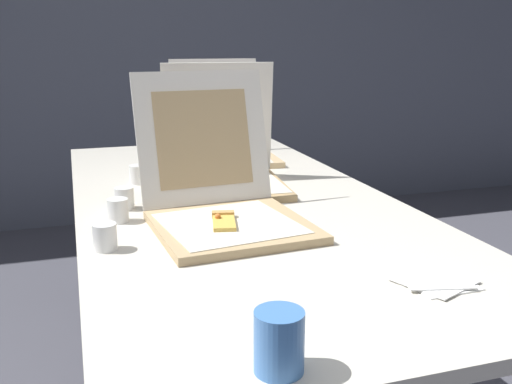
{
  "coord_description": "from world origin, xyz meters",
  "views": [
    {
      "loc": [
        -0.46,
        -1.1,
        1.23
      ],
      "look_at": [
        0.02,
        0.41,
        0.81
      ],
      "focal_mm": 40.83,
      "sensor_mm": 36.0,
      "label": 1
    }
  ],
  "objects": [
    {
      "name": "cup_white_far",
      "position": [
        -0.26,
        0.85,
        0.78
      ],
      "size": [
        0.06,
        0.06,
        0.06
      ],
      "primitive_type": "cylinder",
      "color": "white",
      "rests_on": "table"
    },
    {
      "name": "cup_printed_front",
      "position": [
        -0.2,
        -0.38,
        0.8
      ],
      "size": [
        0.08,
        0.08,
        0.1
      ],
      "primitive_type": "cylinder",
      "color": "#477FCC",
      "rests_on": "table"
    },
    {
      "name": "pizza_box_back",
      "position": [
        0.13,
        1.18,
        0.8
      ],
      "size": [
        0.41,
        0.49,
        0.39
      ],
      "rotation": [
        0.0,
        0.0,
        -0.06
      ],
      "color": "tan",
      "rests_on": "table"
    },
    {
      "name": "cup_white_mid",
      "position": [
        -0.33,
        0.56,
        0.78
      ],
      "size": [
        0.06,
        0.06,
        0.06
      ],
      "primitive_type": "cylinder",
      "color": "white",
      "rests_on": "table"
    },
    {
      "name": "cup_white_near_left",
      "position": [
        -0.41,
        0.22,
        0.78
      ],
      "size": [
        0.06,
        0.06,
        0.06
      ],
      "primitive_type": "cylinder",
      "color": "white",
      "rests_on": "table"
    },
    {
      "name": "pizza_box_front",
      "position": [
        -0.09,
        0.32,
        0.8
      ],
      "size": [
        0.42,
        0.51,
        0.39
      ],
      "rotation": [
        0.0,
        0.0,
        0.07
      ],
      "color": "tan",
      "rests_on": "table"
    },
    {
      "name": "wall_back",
      "position": [
        0.0,
        2.9,
        1.3
      ],
      "size": [
        10.0,
        0.1,
        2.6
      ],
      "primitive_type": "cube",
      "color": "slate",
      "rests_on": "ground"
    },
    {
      "name": "pizza_box_middle",
      "position": [
        0.01,
        0.72,
        0.81
      ],
      "size": [
        0.42,
        0.42,
        0.4
      ],
      "rotation": [
        0.0,
        0.0,
        -0.1
      ],
      "color": "tan",
      "rests_on": "table"
    },
    {
      "name": "table",
      "position": [
        0.0,
        0.56,
        0.7
      ],
      "size": [
        0.95,
        2.04,
        0.75
      ],
      "color": "silver",
      "rests_on": "ground"
    },
    {
      "name": "napkin_pile",
      "position": [
        0.22,
        -0.17,
        0.75
      ],
      "size": [
        0.17,
        0.18,
        0.01
      ],
      "color": "white",
      "rests_on": "table"
    },
    {
      "name": "cup_white_near_center",
      "position": [
        -0.36,
        0.44,
        0.78
      ],
      "size": [
        0.06,
        0.06,
        0.06
      ],
      "primitive_type": "cylinder",
      "color": "white",
      "rests_on": "table"
    }
  ]
}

